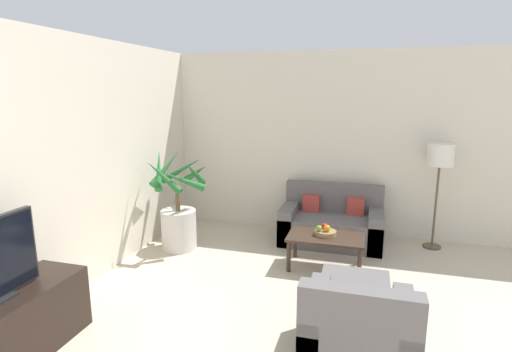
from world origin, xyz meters
The scene contains 12 objects.
wall_back centered at (0.00, 6.35, 1.35)m, with size 7.73×0.06×2.70m.
wall_left centered at (-3.10, 3.16, 1.35)m, with size 0.06×7.92×2.70m.
potted_palm centered at (-2.57, 5.07, 0.48)m, with size 0.82×0.91×1.36m.
sofa_loveseat centered at (-0.59, 5.88, 0.27)m, with size 1.40×0.77×0.80m.
floor_lamp centered at (0.78, 6.05, 1.23)m, with size 0.34×0.34×1.45m.
coffee_table centered at (-0.57, 4.98, 0.35)m, with size 0.91×0.53×0.41m.
fruit_bowl centered at (-0.58, 5.02, 0.44)m, with size 0.26×0.26×0.06m.
apple_red centered at (-0.61, 5.09, 0.50)m, with size 0.07×0.07×0.07m.
apple_green centered at (-0.66, 4.98, 0.50)m, with size 0.07×0.07×0.07m.
orange_fruit centered at (-0.57, 5.00, 0.51)m, with size 0.08×0.08×0.08m.
armchair centered at (-0.14, 3.28, 0.26)m, with size 0.85×0.85×0.80m.
ottoman centered at (-0.19, 4.08, 0.18)m, with size 0.65×0.44×0.36m.
Camera 1 is at (-0.14, 0.38, 2.12)m, focal length 28.00 mm.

